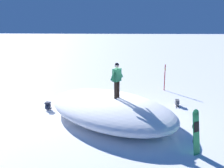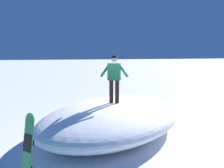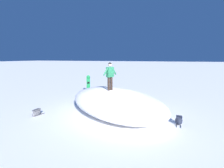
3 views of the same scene
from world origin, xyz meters
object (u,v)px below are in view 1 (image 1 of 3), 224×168
object	(u,v)px
snowboarder_standing	(117,78)
snowboard_primary_upright	(196,131)
backpack_far	(177,103)
trail_marker_pole	(165,77)
backpack_near	(48,106)

from	to	relation	value
snowboarder_standing	snowboard_primary_upright	world-z (taller)	snowboarder_standing
snowboard_primary_upright	backpack_far	distance (m)	5.20
snowboarder_standing	trail_marker_pole	bearing A→B (deg)	-27.24
backpack_near	backpack_far	xyz separation A→B (m)	(1.11, -6.82, -0.03)
snowboard_primary_upright	backpack_far	bearing A→B (deg)	-3.98
snowboarder_standing	snowboard_primary_upright	distance (m)	4.16
snowboard_primary_upright	backpack_near	size ratio (longest dim) A/B	3.11
snowboard_primary_upright	backpack_near	world-z (taller)	snowboard_primary_upright
snowboard_primary_upright	backpack_near	distance (m)	7.65
snowboarder_standing	backpack_near	size ratio (longest dim) A/B	3.16
snowboarder_standing	backpack_far	xyz separation A→B (m)	(2.35, -3.18, -1.85)
backpack_near	trail_marker_pole	size ratio (longest dim) A/B	0.29
backpack_near	trail_marker_pole	bearing A→B (deg)	-55.96
snowboard_primary_upright	trail_marker_pole	bearing A→B (deg)	-0.71
snowboard_primary_upright	backpack_far	world-z (taller)	snowboard_primary_upright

